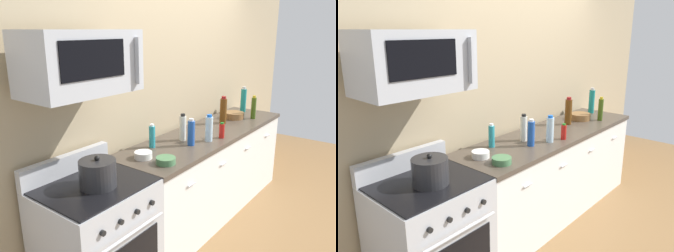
% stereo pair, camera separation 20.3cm
% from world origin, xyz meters
% --- Properties ---
extents(ground_plane, '(6.60, 6.60, 0.00)m').
position_xyz_m(ground_plane, '(0.00, 0.00, 0.00)').
color(ground_plane, olive).
extents(back_wall, '(5.50, 0.10, 2.70)m').
position_xyz_m(back_wall, '(0.00, 0.41, 1.35)').
color(back_wall, tan).
rests_on(back_wall, ground_plane).
extents(counter_unit, '(2.41, 0.66, 0.92)m').
position_xyz_m(counter_unit, '(0.00, -0.00, 0.46)').
color(counter_unit, white).
rests_on(counter_unit, ground_plane).
extents(range_oven, '(0.76, 0.69, 1.07)m').
position_xyz_m(range_oven, '(-1.58, 0.00, 0.47)').
color(range_oven, '#B7BABF').
rests_on(range_oven, ground_plane).
extents(microwave, '(0.74, 0.44, 0.40)m').
position_xyz_m(microwave, '(-1.58, 0.05, 1.75)').
color(microwave, '#B7BABF').
extents(bottle_soda_blue, '(0.07, 0.07, 0.25)m').
position_xyz_m(bottle_soda_blue, '(-0.49, -0.08, 1.04)').
color(bottle_soda_blue, '#1E4CA5').
rests_on(bottle_soda_blue, countertop_slab).
extents(bottle_olive_oil, '(0.06, 0.06, 0.28)m').
position_xyz_m(bottle_olive_oil, '(0.76, -0.15, 1.05)').
color(bottle_olive_oil, '#385114').
rests_on(bottle_olive_oil, countertop_slab).
extents(bottle_hot_sauce_red, '(0.05, 0.05, 0.16)m').
position_xyz_m(bottle_hot_sauce_red, '(-0.12, -0.21, 0.99)').
color(bottle_hot_sauce_red, '#B21914').
rests_on(bottle_hot_sauce_red, countertop_slab).
extents(bottle_water_clear, '(0.07, 0.07, 0.26)m').
position_xyz_m(bottle_water_clear, '(-0.28, -0.15, 1.04)').
color(bottle_water_clear, silver).
rests_on(bottle_water_clear, countertop_slab).
extents(bottle_wine_amber, '(0.08, 0.08, 0.31)m').
position_xyz_m(bottle_wine_amber, '(0.36, 0.04, 1.07)').
color(bottle_wine_amber, '#59330F').
rests_on(bottle_wine_amber, countertop_slab).
extents(bottle_dish_soap, '(0.06, 0.06, 0.22)m').
position_xyz_m(bottle_dish_soap, '(-0.75, 0.16, 1.02)').
color(bottle_dish_soap, teal).
rests_on(bottle_dish_soap, countertop_slab).
extents(bottle_vinegar_white, '(0.07, 0.07, 0.26)m').
position_xyz_m(bottle_vinegar_white, '(-0.41, 0.06, 1.04)').
color(bottle_vinegar_white, silver).
rests_on(bottle_vinegar_white, countertop_slab).
extents(bottle_sparkling_teal, '(0.07, 0.07, 0.32)m').
position_xyz_m(bottle_sparkling_teal, '(1.03, 0.11, 1.07)').
color(bottle_sparkling_teal, '#197F7A').
rests_on(bottle_sparkling_teal, countertop_slab).
extents(bowl_wooden_salad, '(0.24, 0.24, 0.07)m').
position_xyz_m(bowl_wooden_salad, '(0.64, 0.04, 0.96)').
color(bowl_wooden_salad, brown).
rests_on(bowl_wooden_salad, countertop_slab).
extents(bowl_green_glaze, '(0.16, 0.16, 0.05)m').
position_xyz_m(bowl_green_glaze, '(-0.98, -0.17, 0.95)').
color(bowl_green_glaze, '#477A4C').
rests_on(bowl_green_glaze, countertop_slab).
extents(bowl_white_ceramic, '(0.15, 0.15, 0.06)m').
position_xyz_m(bowl_white_ceramic, '(-1.00, 0.05, 0.95)').
color(bowl_white_ceramic, white).
rests_on(bowl_white_ceramic, countertop_slab).
extents(stockpot, '(0.25, 0.25, 0.22)m').
position_xyz_m(stockpot, '(-1.58, -0.05, 1.02)').
color(stockpot, '#262628').
rests_on(stockpot, range_oven).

